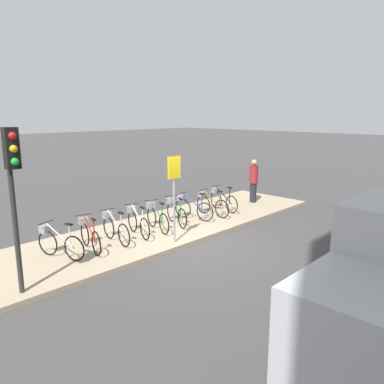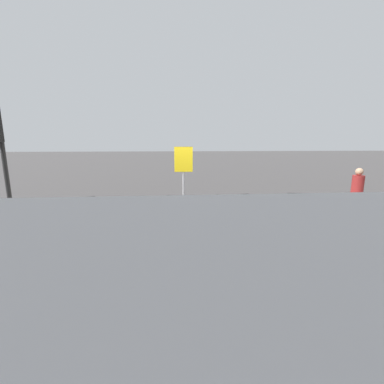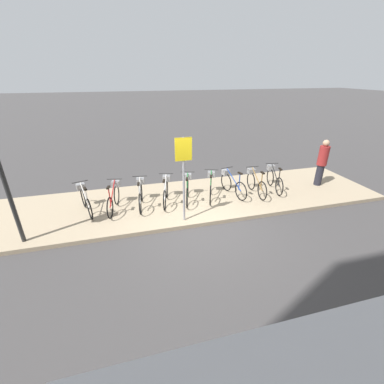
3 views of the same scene
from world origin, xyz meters
TOP-DOWN VIEW (x-y plane):
  - ground_plane at (0.00, 0.00)m, footprint 120.00×120.00m
  - sidewalk at (0.00, 1.59)m, footprint 13.20×3.17m
  - parked_bicycle_0 at (-3.17, 1.56)m, footprint 0.60×1.45m
  - parked_bicycle_1 at (-2.34, 1.50)m, footprint 0.50×1.48m
  - parked_bicycle_2 at (-1.53, 1.54)m, footprint 0.46×1.50m
  - parked_bicycle_3 at (-0.72, 1.56)m, footprint 0.54×1.47m
  - parked_bicycle_4 at (-0.01, 1.53)m, footprint 0.56×1.46m
  - parked_bicycle_5 at (0.79, 1.54)m, footprint 0.64×1.43m
  - parked_bicycle_6 at (1.57, 1.58)m, footprint 0.48×1.48m
  - parked_bicycle_7 at (2.38, 1.44)m, footprint 0.46×1.51m
  - parked_bicycle_8 at (3.19, 1.59)m, footprint 0.46×1.49m
  - pedestrian at (5.03, 1.50)m, footprint 0.34×0.34m
  - sign_post at (-0.42, 0.29)m, footprint 0.44×0.07m

SIDE VIEW (x-z plane):
  - ground_plane at x=0.00m, z-range 0.00..0.00m
  - sidewalk at x=0.00m, z-range 0.00..0.12m
  - parked_bicycle_0 at x=-3.17m, z-range 0.07..1.00m
  - parked_bicycle_1 at x=-2.34m, z-range 0.07..1.00m
  - parked_bicycle_2 at x=-1.53m, z-range 0.07..1.00m
  - parked_bicycle_3 at x=-0.72m, z-range 0.07..1.00m
  - parked_bicycle_4 at x=-0.01m, z-range 0.07..1.00m
  - parked_bicycle_5 at x=0.79m, z-range 0.07..1.00m
  - parked_bicycle_6 at x=1.57m, z-range 0.07..1.00m
  - parked_bicycle_7 at x=2.38m, z-range 0.07..1.00m
  - parked_bicycle_8 at x=3.19m, z-range 0.07..1.00m
  - pedestrian at x=5.03m, z-range 0.17..1.87m
  - sign_post at x=-0.42m, z-range 0.55..2.93m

